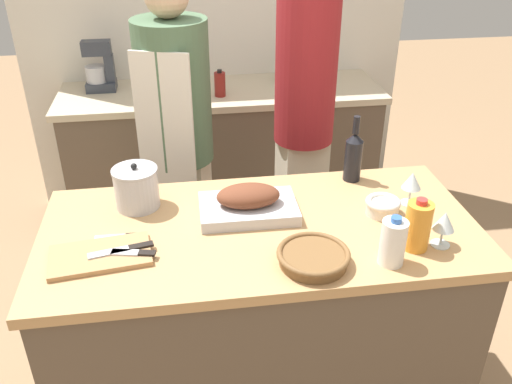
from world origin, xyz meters
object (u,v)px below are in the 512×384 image
at_px(roasting_pan, 248,203).
at_px(condiment_bottle_tall, 220,84).
at_px(juice_jug, 418,226).
at_px(cutting_board, 100,256).
at_px(wine_glass_right, 444,222).
at_px(knife_chef, 123,249).
at_px(stand_mixer, 100,70).
at_px(person_cook_aproned, 177,135).
at_px(wine_glass_left, 412,182).
at_px(person_cook_guest, 304,112).
at_px(stock_pot, 136,188).
at_px(knife_paring, 121,237).
at_px(wicker_basket, 313,257).
at_px(milk_jug, 393,242).
at_px(knife_bread, 135,253).
at_px(condiment_bottle_short, 280,71).
at_px(wine_bottle_green, 353,155).
at_px(mixing_bowl, 383,206).

distance_m(roasting_pan, condiment_bottle_tall, 1.41).
bearing_deg(juice_jug, condiment_bottle_tall, 106.94).
distance_m(cutting_board, wine_glass_right, 1.16).
distance_m(wine_glass_right, knife_chef, 1.09).
xyz_separation_m(stand_mixer, person_cook_aproned, (0.45, -0.88, -0.08)).
bearing_deg(wine_glass_left, stand_mixer, 129.11).
bearing_deg(person_cook_guest, knife_chef, -143.13).
relative_size(stock_pot, knife_paring, 1.06).
xyz_separation_m(stand_mixer, condiment_bottle_tall, (0.72, -0.21, -0.05)).
relative_size(stock_pot, knife_chef, 0.84).
distance_m(wicker_basket, milk_jug, 0.26).
distance_m(wine_glass_left, knife_bread, 1.06).
xyz_separation_m(wicker_basket, condiment_bottle_short, (0.26, 1.98, 0.01)).
bearing_deg(condiment_bottle_tall, person_cook_aproned, -112.19).
bearing_deg(milk_jug, knife_paring, 162.84).
xyz_separation_m(wine_glass_left, stand_mixer, (-1.33, 1.64, -0.00)).
distance_m(wine_glass_left, wine_glass_right, 0.28).
distance_m(wine_bottle_green, knife_bread, 0.98).
bearing_deg(cutting_board, mixing_bowl, 7.34).
relative_size(knife_paring, condiment_bottle_short, 1.21).
distance_m(wicker_basket, condiment_bottle_short, 2.00).
height_order(knife_paring, condiment_bottle_short, condiment_bottle_short).
height_order(milk_jug, wine_glass_left, milk_jug).
bearing_deg(condiment_bottle_short, wine_glass_right, -83.97).
bearing_deg(knife_paring, milk_jug, -17.16).
xyz_separation_m(mixing_bowl, person_cook_guest, (-0.11, 0.85, 0.05)).
relative_size(wine_bottle_green, condiment_bottle_tall, 1.75).
height_order(cutting_board, wine_bottle_green, wine_bottle_green).
xyz_separation_m(wine_glass_left, condiment_bottle_short, (-0.21, 1.66, -0.06)).
bearing_deg(knife_paring, juice_jug, -11.51).
bearing_deg(knife_chef, milk_jug, -11.08).
distance_m(juice_jug, knife_chef, 0.99).
bearing_deg(person_cook_aproned, wine_bottle_green, -18.22).
xyz_separation_m(wine_bottle_green, knife_paring, (-0.93, -0.30, -0.11)).
height_order(mixing_bowl, knife_chef, mixing_bowl).
xyz_separation_m(knife_paring, person_cook_guest, (0.86, 0.88, 0.08)).
bearing_deg(cutting_board, person_cook_guest, 47.10).
xyz_separation_m(person_cook_aproned, person_cook_guest, (0.64, 0.03, 0.07)).
bearing_deg(wine_glass_left, wine_bottle_green, 125.93).
bearing_deg(wine_glass_left, juice_jug, -108.59).
relative_size(wine_glass_left, person_cook_aproned, 0.08).
bearing_deg(cutting_board, person_cook_aproned, 73.99).
bearing_deg(mixing_bowl, knife_chef, -172.52).
xyz_separation_m(wicker_basket, juice_jug, (0.37, 0.04, 0.06)).
xyz_separation_m(stock_pot, condiment_bottle_tall, (0.43, 1.29, -0.04)).
bearing_deg(stock_pot, milk_jug, -30.13).
height_order(knife_paring, person_cook_aproned, person_cook_aproned).
bearing_deg(stock_pot, juice_jug, -23.62).
xyz_separation_m(wine_bottle_green, knife_chef, (-0.92, -0.41, -0.09)).
bearing_deg(stand_mixer, knife_bread, -81.05).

